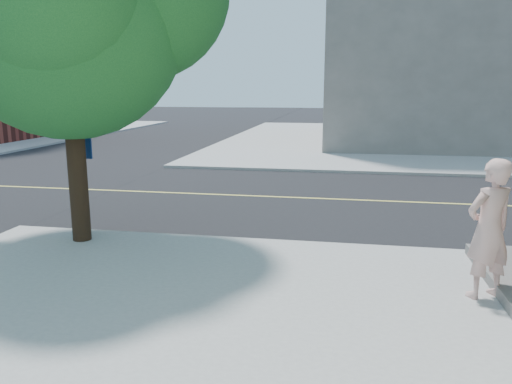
# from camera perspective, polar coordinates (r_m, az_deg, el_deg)

# --- Properties ---
(ground) EXTENTS (140.00, 140.00, 0.00)m
(ground) POSITION_cam_1_polar(r_m,az_deg,el_deg) (11.91, -21.31, -4.36)
(ground) COLOR black
(ground) RESTS_ON ground
(road_ew) EXTENTS (140.00, 9.00, 0.01)m
(road_ew) POSITION_cam_1_polar(r_m,az_deg,el_deg) (15.79, -12.83, 0.02)
(road_ew) COLOR black
(road_ew) RESTS_ON ground
(sidewalk_ne) EXTENTS (29.00, 25.00, 0.12)m
(sidewalk_ne) POSITION_cam_1_polar(r_m,az_deg,el_deg) (32.20, 23.59, 5.33)
(sidewalk_ne) COLOR #9D9D9B
(sidewalk_ne) RESTS_ON ground
(filler_ne) EXTENTS (18.00, 16.00, 14.00)m
(filler_ne) POSITION_cam_1_polar(r_m,az_deg,el_deg) (32.89, 25.33, 17.66)
(filler_ne) COLOR slate
(filler_ne) RESTS_ON sidewalk_ne
(man_on_phone) EXTENTS (0.90, 0.80, 2.06)m
(man_on_phone) POSITION_cam_1_polar(r_m,az_deg,el_deg) (7.97, 24.96, -3.86)
(man_on_phone) COLOR beige
(man_on_phone) RESTS_ON sidewalk_se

